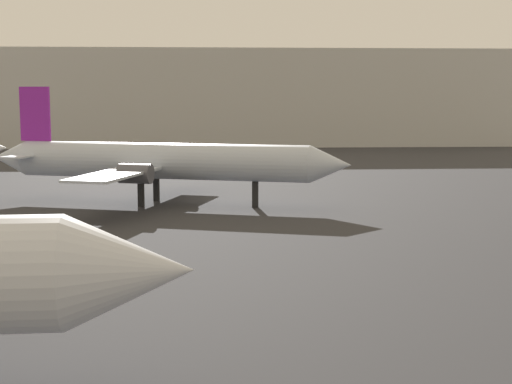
{
  "coord_description": "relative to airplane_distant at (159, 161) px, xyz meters",
  "views": [
    {
      "loc": [
        0.08,
        -8.6,
        8.75
      ],
      "look_at": [
        3.16,
        36.69,
        2.81
      ],
      "focal_mm": 53.04,
      "sensor_mm": 36.0,
      "label": 1
    }
  ],
  "objects": [
    {
      "name": "airplane_distant",
      "position": [
        0.0,
        0.0,
        0.0
      ],
      "size": [
        29.37,
        23.0,
        9.29
      ],
      "rotation": [
        0.0,
        0.0,
        -0.31
      ],
      "color": "#B2BCCC",
      "rests_on": "ground_plane"
    },
    {
      "name": "terminal_building",
      "position": [
        9.34,
        74.5,
        4.55
      ],
      "size": [
        90.31,
        25.69,
        15.97
      ],
      "primitive_type": "cube",
      "color": "#B7B7B2",
      "rests_on": "ground_plane"
    }
  ]
}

